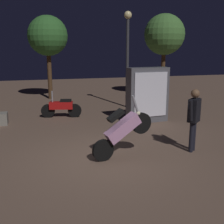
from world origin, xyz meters
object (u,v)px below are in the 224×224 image
Objects in this scene: motorcycle_red_parked_left at (61,107)px; kiosk_billboard at (148,95)px; streetlamp_near at (128,47)px; person_rider_beside at (194,115)px; motorcycle_pink_foreground at (122,130)px.

motorcycle_red_parked_left is 0.78× the size of kiosk_billboard.
person_rider_beside is at bearing -92.06° from streetlamp_near.
kiosk_billboard is (0.07, 3.35, 0.01)m from person_rider_beside.
streetlamp_near is (0.22, 6.24, 1.85)m from person_rider_beside.
kiosk_billboard is (-0.16, -2.90, -1.84)m from streetlamp_near.
streetlamp_near is (3.31, 1.30, 2.45)m from motorcycle_red_parked_left.
person_rider_beside reaches higher than motorcycle_pink_foreground.
kiosk_billboard is at bearing 166.35° from motorcycle_red_parked_left.
kiosk_billboard reaches higher than motorcycle_red_parked_left.
person_rider_beside is at bearing 135.16° from motorcycle_red_parked_left.
streetlamp_near reaches higher than motorcycle_red_parked_left.
person_rider_beside is 6.51m from streetlamp_near.
person_rider_beside is 3.35m from kiosk_billboard.
motorcycle_pink_foreground is 4.98m from motorcycle_red_parked_left.
motorcycle_pink_foreground is at bearing -130.04° from person_rider_beside.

